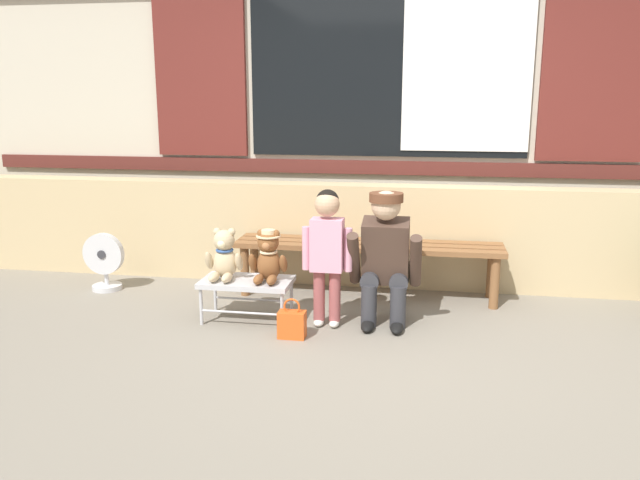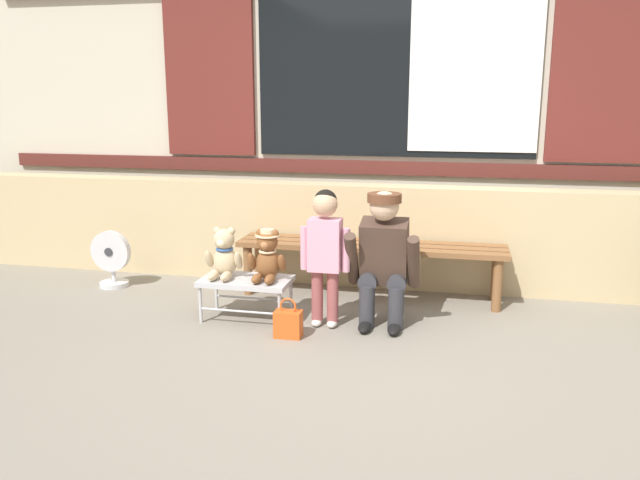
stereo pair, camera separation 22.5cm
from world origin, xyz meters
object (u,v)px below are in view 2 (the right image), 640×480
object	(u,v)px
child_standing	(325,243)
adult_crouching	(385,258)
handbag_on_ground	(288,323)
teddy_bear_with_hat	(267,256)
small_display_bench	(246,283)
wooden_bench_long	(370,252)
floor_fan	(112,259)
teddy_bear_plain	(224,255)

from	to	relation	value
child_standing	adult_crouching	xyz separation A→B (m)	(0.40, 0.11, -0.11)
child_standing	handbag_on_ground	distance (m)	0.60
teddy_bear_with_hat	handbag_on_ground	distance (m)	0.52
handbag_on_ground	teddy_bear_with_hat	bearing A→B (deg)	128.70
small_display_bench	teddy_bear_with_hat	bearing A→B (deg)	0.77
handbag_on_ground	small_display_bench	bearing A→B (deg)	143.96
wooden_bench_long	child_standing	xyz separation A→B (m)	(-0.21, -0.71, 0.22)
teddy_bear_with_hat	handbag_on_ground	bearing A→B (deg)	-51.30
adult_crouching	floor_fan	size ratio (longest dim) A/B	1.98
teddy_bear_with_hat	adult_crouching	xyz separation A→B (m)	(0.82, 0.10, 0.01)
small_display_bench	teddy_bear_plain	distance (m)	0.25
child_standing	handbag_on_ground	size ratio (longest dim) A/B	3.52
handbag_on_ground	floor_fan	distance (m)	1.92
small_display_bench	adult_crouching	size ratio (longest dim) A/B	0.67
teddy_bear_plain	teddy_bear_with_hat	size ratio (longest dim) A/B	1.00
handbag_on_ground	floor_fan	size ratio (longest dim) A/B	0.57
small_display_bench	adult_crouching	distance (m)	1.01
small_display_bench	teddy_bear_with_hat	world-z (taller)	teddy_bear_with_hat
floor_fan	child_standing	bearing A→B (deg)	-14.89
small_display_bench	wooden_bench_long	bearing A→B (deg)	41.48
adult_crouching	handbag_on_ground	size ratio (longest dim) A/B	3.49
child_standing	adult_crouching	distance (m)	0.43
child_standing	small_display_bench	bearing A→B (deg)	178.57
small_display_bench	handbag_on_ground	world-z (taller)	small_display_bench
adult_crouching	small_display_bench	bearing A→B (deg)	-174.18
child_standing	floor_fan	xyz separation A→B (m)	(-1.94, 0.51, -0.35)
small_display_bench	adult_crouching	bearing A→B (deg)	5.82
child_standing	teddy_bear_plain	bearing A→B (deg)	178.77
wooden_bench_long	teddy_bear_with_hat	size ratio (longest dim) A/B	5.78
small_display_bench	floor_fan	world-z (taller)	floor_fan
teddy_bear_with_hat	adult_crouching	distance (m)	0.82
teddy_bear_plain	handbag_on_ground	size ratio (longest dim) A/B	1.34
small_display_bench	floor_fan	xyz separation A→B (m)	(-1.36, 0.50, -0.03)
teddy_bear_with_hat	child_standing	xyz separation A→B (m)	(0.42, -0.02, 0.12)
teddy_bear_plain	handbag_on_ground	xyz separation A→B (m)	(0.55, -0.28, -0.37)
wooden_bench_long	small_display_bench	xyz separation A→B (m)	(-0.79, -0.70, -0.11)
handbag_on_ground	floor_fan	bearing A→B (deg)	155.84
wooden_bench_long	floor_fan	bearing A→B (deg)	-174.70
adult_crouching	handbag_on_ground	xyz separation A→B (m)	(-0.59, -0.38, -0.38)
adult_crouching	handbag_on_ground	distance (m)	0.80
adult_crouching	handbag_on_ground	bearing A→B (deg)	-147.13
floor_fan	teddy_bear_with_hat	bearing A→B (deg)	-18.18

